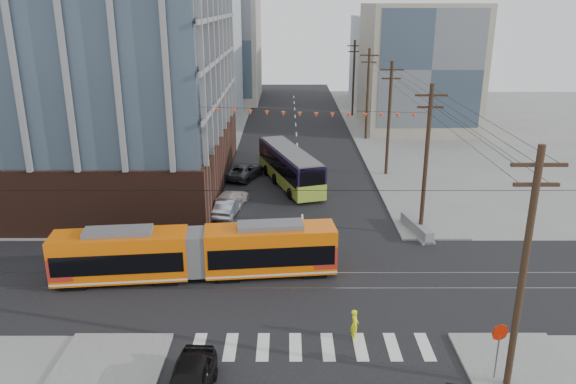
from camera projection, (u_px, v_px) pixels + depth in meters
name	position (u px, v px, depth m)	size (l,w,h in m)	color
ground	(309.00, 315.00, 30.50)	(160.00, 160.00, 0.00)	slate
office_building	(43.00, 25.00, 47.66)	(30.00, 25.00, 28.60)	#381E16
bg_bldg_nw_near	(172.00, 57.00, 76.83)	(18.00, 16.00, 18.00)	#8C99A5
bg_bldg_ne_near	(418.00, 68.00, 73.42)	(14.00, 14.00, 16.00)	gray
bg_bldg_nw_far	(212.00, 40.00, 95.45)	(16.00, 18.00, 20.00)	gray
bg_bldg_ne_far	(403.00, 60.00, 92.68)	(16.00, 16.00, 14.00)	#8C99A5
utility_pole_near	(523.00, 275.00, 23.07)	(0.30, 0.30, 11.00)	black
utility_pole_far	(354.00, 79.00, 81.78)	(0.30, 0.30, 11.00)	black
streetcar	(196.00, 253.00, 34.15)	(17.04, 2.40, 3.28)	#E35E06
city_bus	(290.00, 167.00, 51.84)	(2.60, 12.01, 3.40)	black
black_sedan	(189.00, 383.00, 23.80)	(1.91, 4.74, 1.62)	black
parked_car_silver	(228.00, 207.00, 44.56)	(1.47, 4.20, 1.38)	#9EA7B5
parked_car_white	(231.00, 198.00, 46.65)	(1.82, 4.48, 1.30)	#B7A8A6
parked_car_grey	(244.00, 171.00, 53.98)	(2.35, 5.09, 1.41)	#3C3F49
pedestrian	(355.00, 325.00, 28.08)	(0.60, 0.39, 1.64)	#F8FC12
stop_sign	(497.00, 355.00, 24.80)	(0.82, 0.82, 2.69)	#BB1801
jersey_barrier	(416.00, 227.00, 41.17)	(0.99, 4.42, 0.88)	slate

